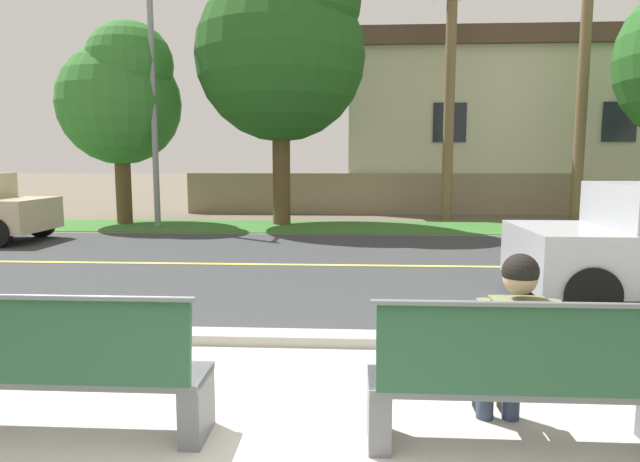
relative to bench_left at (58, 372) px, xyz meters
name	(u,v)px	position (x,y,z in m)	size (l,w,h in m)	color
ground_plane	(331,252)	(1.48, 7.64, -0.46)	(140.00, 140.00, 0.00)	#665B4C
sidewalk_pavement	(287,442)	(1.48, 0.04, -0.45)	(44.00, 3.60, 0.01)	beige
curb_edge	(310,339)	(1.48, 1.99, -0.40)	(44.00, 0.30, 0.11)	#ADA89E
street_asphalt	(328,265)	(1.48, 6.14, -0.46)	(52.00, 8.00, 0.01)	#383A3D
road_centre_line	(328,265)	(1.48, 6.14, -0.45)	(48.00, 0.14, 0.01)	#E0CC4C
far_verge_grass	(336,227)	(1.48, 11.76, -0.45)	(48.00, 2.80, 0.02)	#38702D
bench_left	(58,372)	(0.00, 0.00, 0.00)	(1.91, 0.48, 1.01)	slate
bench_right	(524,383)	(2.95, 0.00, 0.00)	(1.91, 0.48, 1.01)	slate
seated_person_olive	(513,340)	(2.92, 0.17, 0.22)	(0.52, 0.68, 1.25)	#333D56
streetlamp	(155,76)	(-3.39, 11.56, 3.62)	(0.24, 2.10, 7.14)	gray
shade_tree_far_left	(122,95)	(-4.59, 12.23, 3.21)	(3.42, 3.42, 5.65)	brown
shade_tree_left	(285,43)	(0.04, 12.26, 4.58)	(4.70, 4.70, 7.76)	brown
palm_tree_short	(452,11)	(4.85, 14.06, 5.80)	(2.09, 1.98, 7.79)	brown
garden_wall	(376,194)	(2.72, 15.64, 0.24)	(13.00, 0.36, 1.40)	gray
house_across_street	(507,126)	(7.91, 18.84, 2.69)	(13.26, 6.91, 6.22)	beige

